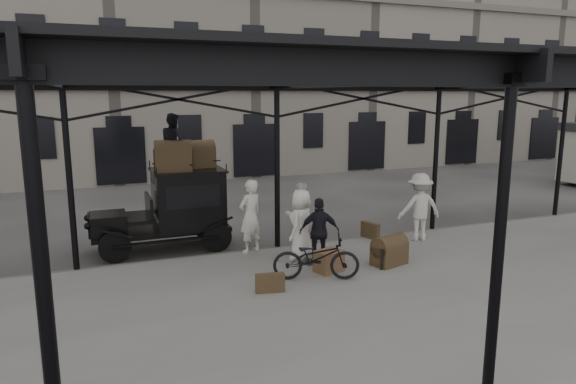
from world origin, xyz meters
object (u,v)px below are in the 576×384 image
at_px(porter_official, 319,232).
at_px(bicycle, 316,258).
at_px(steamer_trunk_roof_near, 173,158).
at_px(taxi, 177,205).
at_px(porter_left, 250,216).
at_px(steamer_trunk_platform, 389,252).

height_order(porter_official, bicycle, porter_official).
distance_m(bicycle, steamer_trunk_roof_near, 4.82).
xyz_separation_m(taxi, bicycle, (2.36, -3.96, -0.55)).
bearing_deg(porter_left, steamer_trunk_platform, 118.74).
height_order(porter_left, steamer_trunk_platform, porter_left).
distance_m(porter_left, steamer_trunk_platform, 3.59).
distance_m(taxi, porter_left, 2.22).
height_order(steamer_trunk_roof_near, steamer_trunk_platform, steamer_trunk_roof_near).
height_order(taxi, porter_left, taxi).
distance_m(porter_left, steamer_trunk_roof_near, 2.55).
relative_size(porter_official, steamer_trunk_roof_near, 1.74).
xyz_separation_m(porter_official, steamer_trunk_platform, (1.57, -0.61, -0.51)).
bearing_deg(bicycle, steamer_trunk_roof_near, 54.06).
xyz_separation_m(porter_official, steamer_trunk_roof_near, (-2.93, 2.82, 1.56)).
height_order(taxi, porter_official, taxi).
relative_size(taxi, steamer_trunk_roof_near, 3.91).
height_order(bicycle, steamer_trunk_roof_near, steamer_trunk_roof_near).
relative_size(bicycle, steamer_trunk_platform, 2.30).
xyz_separation_m(porter_left, steamer_trunk_roof_near, (-1.70, 1.27, 1.42)).
bearing_deg(steamer_trunk_roof_near, steamer_trunk_platform, -31.77).
bearing_deg(steamer_trunk_platform, porter_official, 142.56).
bearing_deg(taxi, porter_official, -47.11).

